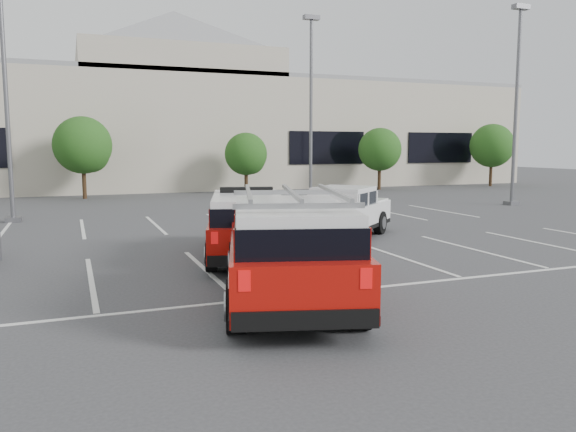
# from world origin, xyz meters

# --- Properties ---
(ground) EXTENTS (120.00, 120.00, 0.00)m
(ground) POSITION_xyz_m (0.00, 0.00, 0.00)
(ground) COLOR #37373A
(ground) RESTS_ON ground
(stall_markings) EXTENTS (23.00, 15.00, 0.01)m
(stall_markings) POSITION_xyz_m (0.00, 4.50, 0.01)
(stall_markings) COLOR silver
(stall_markings) RESTS_ON ground
(convention_building) EXTENTS (60.00, 16.99, 13.20)m
(convention_building) POSITION_xyz_m (0.18, 31.86, 4.72)
(convention_building) COLOR #B3A897
(convention_building) RESTS_ON ground
(tree_mid_left) EXTENTS (3.37, 3.37, 4.85)m
(tree_mid_left) POSITION_xyz_m (-4.91, 22.05, 3.04)
(tree_mid_left) COLOR #3F2B19
(tree_mid_left) RESTS_ON ground
(tree_mid_right) EXTENTS (2.77, 2.77, 3.99)m
(tree_mid_right) POSITION_xyz_m (5.09, 22.05, 2.50)
(tree_mid_right) COLOR #3F2B19
(tree_mid_right) RESTS_ON ground
(tree_right) EXTENTS (3.07, 3.07, 4.42)m
(tree_right) POSITION_xyz_m (15.09, 22.05, 2.77)
(tree_right) COLOR #3F2B19
(tree_right) RESTS_ON ground
(tree_far_right) EXTENTS (3.37, 3.37, 4.85)m
(tree_far_right) POSITION_xyz_m (25.09, 22.05, 3.04)
(tree_far_right) COLOR #3F2B19
(tree_far_right) RESTS_ON ground
(light_pole_left) EXTENTS (0.90, 0.60, 10.24)m
(light_pole_left) POSITION_xyz_m (-8.00, 12.00, 5.19)
(light_pole_left) COLOR #59595E
(light_pole_left) RESTS_ON ground
(light_pole_mid) EXTENTS (0.90, 0.60, 10.24)m
(light_pole_mid) POSITION_xyz_m (7.00, 16.00, 5.19)
(light_pole_mid) COLOR #59595E
(light_pole_mid) RESTS_ON ground
(light_pole_right) EXTENTS (0.90, 0.60, 10.24)m
(light_pole_right) POSITION_xyz_m (16.00, 10.00, 5.19)
(light_pole_right) COLOR #59595E
(light_pole_right) RESTS_ON ground
(fire_chief_suv) EXTENTS (3.40, 5.82, 1.93)m
(fire_chief_suv) POSITION_xyz_m (-1.27, 1.34, 0.79)
(fire_chief_suv) COLOR #A60D08
(fire_chief_suv) RESTS_ON ground
(white_pickup) EXTENTS (5.44, 5.17, 1.71)m
(white_pickup) POSITION_xyz_m (2.47, 3.27, 0.68)
(white_pickup) COLOR silver
(white_pickup) RESTS_ON ground
(ladder_suv) EXTENTS (3.74, 6.10, 2.25)m
(ladder_suv) POSITION_xyz_m (-1.84, -3.30, 0.90)
(ladder_suv) COLOR #A60D08
(ladder_suv) RESTS_ON ground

